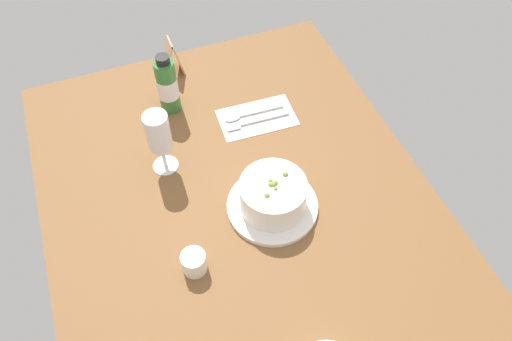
% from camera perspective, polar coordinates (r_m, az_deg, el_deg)
% --- Properties ---
extents(ground_plane, '(1.10, 0.84, 0.03)m').
position_cam_1_polar(ground_plane, '(1.12, -1.63, -4.45)').
color(ground_plane, brown).
extents(porridge_bowl, '(0.20, 0.20, 0.09)m').
position_cam_1_polar(porridge_bowl, '(1.07, 1.93, -2.96)').
color(porridge_bowl, white).
rests_on(porridge_bowl, ground_plane).
extents(cutlery_setting, '(0.12, 0.20, 0.01)m').
position_cam_1_polar(cutlery_setting, '(1.27, -0.09, 6.06)').
color(cutlery_setting, white).
rests_on(cutlery_setting, ground_plane).
extents(creamer_jug, '(0.05, 0.06, 0.06)m').
position_cam_1_polar(creamer_jug, '(1.02, -7.10, -10.33)').
color(creamer_jug, white).
rests_on(creamer_jug, ground_plane).
extents(wine_glass, '(0.06, 0.06, 0.17)m').
position_cam_1_polar(wine_glass, '(1.11, -11.01, 4.05)').
color(wine_glass, white).
rests_on(wine_glass, ground_plane).
extents(sauce_bottle_green, '(0.05, 0.05, 0.17)m').
position_cam_1_polar(sauce_bottle_green, '(1.26, -10.03, 9.48)').
color(sauce_bottle_green, '#337233').
rests_on(sauce_bottle_green, ground_plane).
extents(menu_card, '(0.05, 0.05, 0.10)m').
position_cam_1_polar(menu_card, '(1.38, -9.50, 12.62)').
color(menu_card, tan).
rests_on(menu_card, ground_plane).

